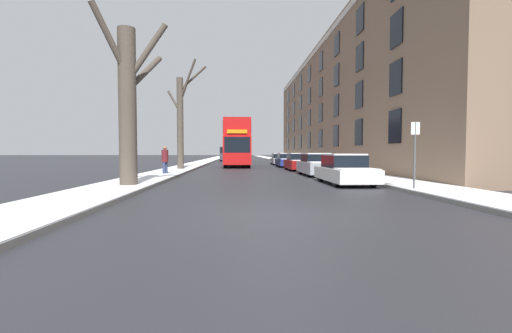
% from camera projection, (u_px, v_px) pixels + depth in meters
% --- Properties ---
extents(ground_plane, '(320.00, 320.00, 0.00)m').
position_uv_depth(ground_plane, '(293.00, 214.00, 8.01)').
color(ground_plane, '#28282D').
extents(sidewalk_left, '(2.50, 130.00, 0.16)m').
position_uv_depth(sidewalk_left, '(210.00, 160.00, 60.54)').
color(sidewalk_left, slate).
rests_on(sidewalk_left, ground).
extents(sidewalk_right, '(2.50, 130.00, 0.16)m').
position_uv_depth(sidewalk_right, '(277.00, 160.00, 61.21)').
color(sidewalk_right, slate).
rests_on(sidewalk_right, ground).
extents(terrace_facade_right, '(9.10, 49.66, 12.89)m').
position_uv_depth(terrace_facade_right, '(355.00, 107.00, 37.54)').
color(terrace_facade_right, '#7A604C').
rests_on(terrace_facade_right, ground).
extents(bare_tree_left_0, '(2.61, 2.99, 6.93)m').
position_uv_depth(bare_tree_left_0, '(128.00, 102.00, 13.56)').
color(bare_tree_left_0, '#4C4238').
rests_on(bare_tree_left_0, ground).
extents(bare_tree_left_1, '(3.08, 2.44, 8.50)m').
position_uv_depth(bare_tree_left_1, '(181.00, 119.00, 26.64)').
color(bare_tree_left_1, '#4C4238').
rests_on(bare_tree_left_1, ground).
extents(double_decker_bus, '(2.53, 10.64, 4.51)m').
position_uv_depth(double_decker_bus, '(237.00, 141.00, 34.89)').
color(double_decker_bus, red).
rests_on(double_decker_bus, ground).
extents(parked_car_0, '(1.79, 4.45, 1.38)m').
position_uv_depth(parked_car_0, '(344.00, 170.00, 15.66)').
color(parked_car_0, silver).
rests_on(parked_car_0, ground).
extents(parked_car_1, '(1.70, 4.40, 1.40)m').
position_uv_depth(parked_car_1, '(316.00, 165.00, 21.25)').
color(parked_car_1, '#9EA3AD').
rests_on(parked_car_1, ground).
extents(parked_car_2, '(1.82, 4.35, 1.38)m').
position_uv_depth(parked_car_2, '(299.00, 162.00, 27.24)').
color(parked_car_2, maroon).
rests_on(parked_car_2, ground).
extents(parked_car_3, '(1.90, 4.54, 1.35)m').
position_uv_depth(parked_car_3, '(287.00, 160.00, 33.52)').
color(parked_car_3, navy).
rests_on(parked_car_3, ground).
extents(parked_car_4, '(1.72, 4.04, 1.30)m').
position_uv_depth(parked_car_4, '(279.00, 159.00, 39.80)').
color(parked_car_4, '#9EA3AD').
rests_on(parked_car_4, ground).
extents(oncoming_van, '(1.93, 4.83, 2.30)m').
position_uv_depth(oncoming_van, '(226.00, 153.00, 55.29)').
color(oncoming_van, '#333842').
rests_on(oncoming_van, ground).
extents(pedestrian_left_sidewalk, '(0.40, 0.40, 1.84)m').
position_uv_depth(pedestrian_left_sidewalk, '(165.00, 159.00, 20.83)').
color(pedestrian_left_sidewalk, navy).
rests_on(pedestrian_left_sidewalk, ground).
extents(street_sign_post, '(0.32, 0.07, 2.55)m').
position_uv_depth(street_sign_post, '(415.00, 152.00, 12.16)').
color(street_sign_post, '#4C4F54').
rests_on(street_sign_post, ground).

